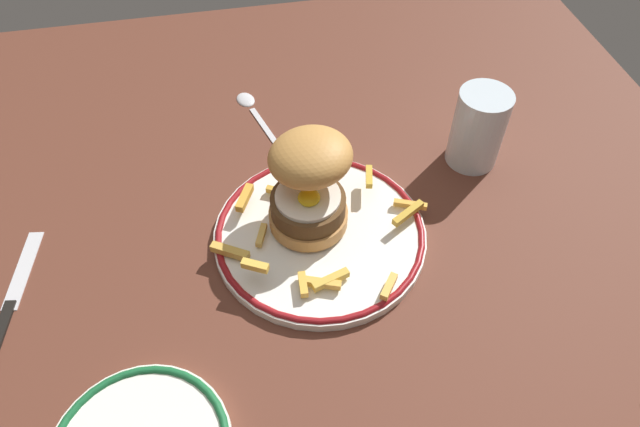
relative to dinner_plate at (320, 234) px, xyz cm
name	(u,v)px	position (x,y,z in cm)	size (l,w,h in cm)	color
ground_plane	(286,239)	(-3.93, 2.17, -2.84)	(117.55, 105.87, 4.00)	brown
dinner_plate	(320,234)	(0.00, 0.00, 0.00)	(25.64, 25.64, 1.60)	white
burger	(309,181)	(-0.72, 2.71, 6.57)	(14.03, 13.98, 11.71)	#C98848
fries_pile	(313,232)	(-1.04, -0.82, 1.65)	(26.85, 22.60, 2.68)	gold
water_glass	(477,133)	(22.99, 9.54, 3.87)	(6.88, 6.88, 10.86)	silver
knife	(10,304)	(-35.65, -2.58, -0.58)	(4.29, 18.01, 0.70)	black
spoon	(249,104)	(-5.48, 26.85, -0.48)	(5.40, 13.24, 0.90)	silver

